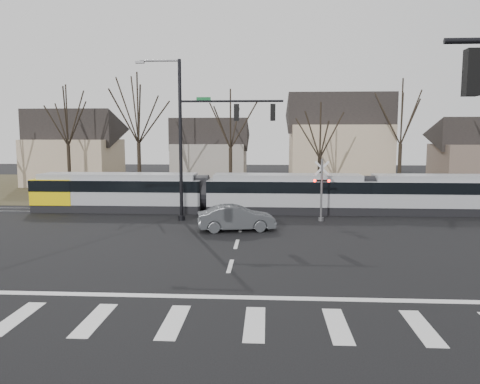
{
  "coord_description": "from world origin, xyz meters",
  "views": [
    {
      "loc": [
        1.54,
        -17.12,
        5.5
      ],
      "look_at": [
        0.0,
        9.0,
        2.3
      ],
      "focal_mm": 35.0,
      "sensor_mm": 36.0,
      "label": 1
    }
  ],
  "objects": [
    {
      "name": "ground",
      "position": [
        0.0,
        0.0,
        0.0
      ],
      "size": [
        140.0,
        140.0,
        0.0
      ],
      "primitive_type": "plane",
      "color": "black"
    },
    {
      "name": "grass_verge",
      "position": [
        0.0,
        32.0,
        0.01
      ],
      "size": [
        140.0,
        28.0,
        0.01
      ],
      "primitive_type": "cube",
      "color": "#38331E",
      "rests_on": "ground"
    },
    {
      "name": "crosswalk",
      "position": [
        0.0,
        -4.0,
        0.01
      ],
      "size": [
        27.0,
        2.6,
        0.01
      ],
      "color": "silver",
      "rests_on": "ground"
    },
    {
      "name": "stop_line",
      "position": [
        0.0,
        -1.8,
        0.01
      ],
      "size": [
        28.0,
        0.35,
        0.01
      ],
      "primitive_type": "cube",
      "color": "silver",
      "rests_on": "ground"
    },
    {
      "name": "lane_dashes",
      "position": [
        0.0,
        16.0,
        0.01
      ],
      "size": [
        0.18,
        30.0,
        0.01
      ],
      "color": "silver",
      "rests_on": "ground"
    },
    {
      "name": "rail_pair",
      "position": [
        0.0,
        15.8,
        0.03
      ],
      "size": [
        90.0,
        1.52,
        0.06
      ],
      "color": "#59595E",
      "rests_on": "ground"
    },
    {
      "name": "tram",
      "position": [
        2.77,
        16.0,
        1.49
      ],
      "size": [
        36.01,
        2.67,
        2.73
      ],
      "color": "gray",
      "rests_on": "ground"
    },
    {
      "name": "sedan",
      "position": [
        -0.23,
        9.42,
        0.73
      ],
      "size": [
        3.24,
        5.04,
        1.47
      ],
      "primitive_type": "imported",
      "rotation": [
        0.0,
        0.0,
        1.77
      ],
      "color": "#424448",
      "rests_on": "ground"
    },
    {
      "name": "signal_pole_far",
      "position": [
        -2.41,
        12.5,
        5.7
      ],
      "size": [
        9.28,
        0.44,
        10.2
      ],
      "color": "black",
      "rests_on": "ground"
    },
    {
      "name": "rail_crossing_signal",
      "position": [
        5.0,
        12.79,
        1.89
      ],
      "size": [
        1.08,
        0.36,
        4.0
      ],
      "color": "#59595B",
      "rests_on": "ground"
    },
    {
      "name": "tree_row",
      "position": [
        2.0,
        26.0,
        5.0
      ],
      "size": [
        59.2,
        7.2,
        10.0
      ],
      "color": "black",
      "rests_on": "ground"
    },
    {
      "name": "house_a",
      "position": [
        -20.0,
        34.0,
        4.46
      ],
      "size": [
        9.72,
        8.64,
        8.6
      ],
      "color": "tan",
      "rests_on": "ground"
    },
    {
      "name": "house_b",
      "position": [
        -5.0,
        36.0,
        3.97
      ],
      "size": [
        8.64,
        7.56,
        7.65
      ],
      "color": "gray",
      "rests_on": "ground"
    },
    {
      "name": "house_c",
      "position": [
        9.0,
        33.0,
        5.23
      ],
      "size": [
        10.8,
        8.64,
        10.1
      ],
      "color": "tan",
      "rests_on": "ground"
    },
    {
      "name": "house_d",
      "position": [
        24.0,
        35.0,
        3.97
      ],
      "size": [
        8.64,
        7.56,
        7.65
      ],
      "color": "brown",
      "rests_on": "ground"
    }
  ]
}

